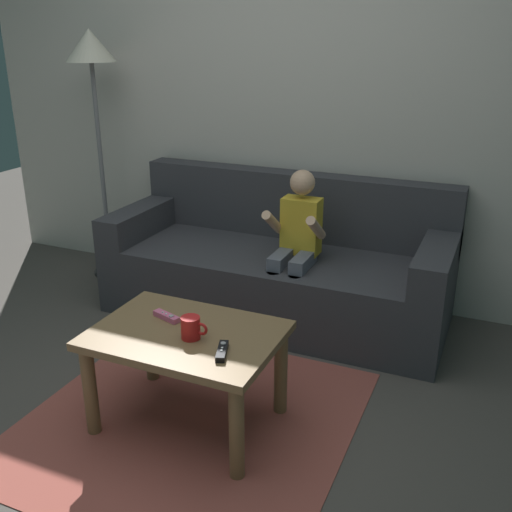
# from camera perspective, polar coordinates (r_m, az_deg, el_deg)

# --- Properties ---
(ground_plane) EXTENTS (9.02, 9.02, 0.00)m
(ground_plane) POSITION_cam_1_polar(r_m,az_deg,el_deg) (2.63, -12.29, -17.98)
(ground_plane) COLOR #4C4742
(wall_back) EXTENTS (4.51, 0.05, 2.50)m
(wall_back) POSITION_cam_1_polar(r_m,az_deg,el_deg) (3.73, 3.42, 15.04)
(wall_back) COLOR beige
(wall_back) RESTS_ON ground
(couch) EXTENTS (2.03, 0.80, 0.82)m
(couch) POSITION_cam_1_polar(r_m,az_deg,el_deg) (3.57, 2.19, -1.16)
(couch) COLOR #38383D
(couch) RESTS_ON ground
(person_seated_on_couch) EXTENTS (0.30, 0.37, 0.93)m
(person_seated_on_couch) POSITION_cam_1_polar(r_m,az_deg,el_deg) (3.28, 3.90, 1.32)
(person_seated_on_couch) COLOR slate
(person_seated_on_couch) RESTS_ON ground
(coffee_table) EXTENTS (0.79, 0.56, 0.45)m
(coffee_table) POSITION_cam_1_polar(r_m,az_deg,el_deg) (2.54, -6.77, -8.91)
(coffee_table) COLOR brown
(coffee_table) RESTS_ON ground
(area_rug) EXTENTS (1.40, 1.43, 0.01)m
(area_rug) POSITION_cam_1_polar(r_m,az_deg,el_deg) (2.74, -6.44, -15.57)
(area_rug) COLOR #9E4C42
(area_rug) RESTS_ON ground
(game_remote_pink_near_edge) EXTENTS (0.14, 0.08, 0.03)m
(game_remote_pink_near_edge) POSITION_cam_1_polar(r_m,az_deg,el_deg) (2.62, -8.78, -5.80)
(game_remote_pink_near_edge) COLOR pink
(game_remote_pink_near_edge) RESTS_ON coffee_table
(game_remote_black_center) EXTENTS (0.08, 0.14, 0.03)m
(game_remote_black_center) POSITION_cam_1_polar(r_m,az_deg,el_deg) (2.33, -3.32, -9.21)
(game_remote_black_center) COLOR black
(game_remote_black_center) RESTS_ON coffee_table
(coffee_mug) EXTENTS (0.12, 0.08, 0.09)m
(coffee_mug) POSITION_cam_1_polar(r_m,az_deg,el_deg) (2.43, -6.31, -6.95)
(coffee_mug) COLOR red
(coffee_mug) RESTS_ON coffee_table
(floor_lamp) EXTENTS (0.32, 0.32, 1.65)m
(floor_lamp) POSITION_cam_1_polar(r_m,az_deg,el_deg) (4.07, -15.67, 17.38)
(floor_lamp) COLOR black
(floor_lamp) RESTS_ON ground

